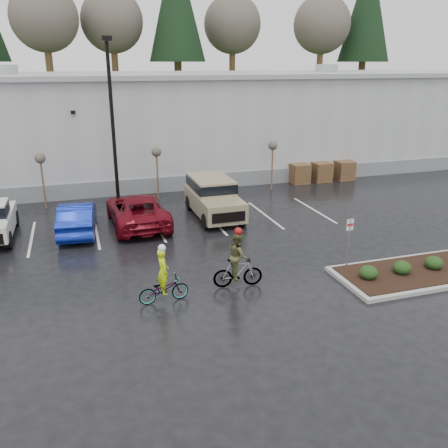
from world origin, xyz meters
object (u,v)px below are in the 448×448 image
object	(u,v)px
pallet_stack_b	(321,172)
cyclist_olive	(238,265)
sapling_mid	(157,155)
car_red	(137,210)
sapling_east	(273,148)
car_blue	(77,217)
suv_tan	(214,198)
fire_lane_sign	(349,238)
pallet_stack_a	(299,174)
pallet_stack_c	(344,170)
cyclist_hivis	(164,284)
sapling_west	(40,161)
lamppost	(111,106)

from	to	relation	value
pallet_stack_b	cyclist_olive	distance (m)	17.67
sapling_mid	cyclist_olive	xyz separation A→B (m)	(0.68, -12.81, -1.88)
car_red	sapling_east	bearing A→B (deg)	-155.72
car_blue	suv_tan	distance (m)	7.08
fire_lane_sign	cyclist_olive	size ratio (longest dim) A/B	0.95
pallet_stack_a	car_blue	size ratio (longest dim) A/B	0.29
pallet_stack_c	cyclist_olive	world-z (taller)	cyclist_olive
sapling_mid	cyclist_hivis	bearing A→B (deg)	-99.36
sapling_west	cyclist_hivis	size ratio (longest dim) A/B	1.49
sapling_east	pallet_stack_a	bearing A→B (deg)	21.80
pallet_stack_c	car_red	size ratio (longest dim) A/B	0.23
car_blue	suv_tan	xyz separation A→B (m)	(7.07, 0.35, 0.26)
lamppost	cyclist_olive	world-z (taller)	lamppost
pallet_stack_b	car_red	world-z (taller)	car_red
sapling_east	cyclist_olive	size ratio (longest dim) A/B	1.38
pallet_stack_b	car_blue	xyz separation A→B (m)	(-16.53, -5.82, 0.09)
pallet_stack_b	car_blue	distance (m)	17.52
sapling_east	car_blue	distance (m)	13.38
pallet_stack_a	fire_lane_sign	size ratio (longest dim) A/B	0.61
cyclist_hivis	lamppost	bearing A→B (deg)	-3.10
pallet_stack_b	cyclist_olive	xyz separation A→B (m)	(-11.02, -13.81, 0.17)
fire_lane_sign	cyclist_olive	bearing A→B (deg)	-179.90
sapling_mid	car_red	world-z (taller)	sapling_mid
sapling_west	sapling_east	xyz separation A→B (m)	(14.00, 0.00, 0.00)
car_blue	cyclist_olive	size ratio (longest dim) A/B	2.01
pallet_stack_b	car_blue	bearing A→B (deg)	-160.60
pallet_stack_c	suv_tan	xyz separation A→B (m)	(-11.26, -5.47, 0.35)
sapling_east	suv_tan	world-z (taller)	sapling_east
sapling_east	sapling_mid	bearing A→B (deg)	180.00
pallet_stack_b	cyclist_olive	size ratio (longest dim) A/B	0.58
car_blue	fire_lane_sign	bearing A→B (deg)	146.68
sapling_west	car_red	world-z (taller)	sapling_west
sapling_east	car_red	world-z (taller)	sapling_east
pallet_stack_b	fire_lane_sign	xyz separation A→B (m)	(-6.40, -13.80, 0.73)
sapling_west	cyclist_hivis	distance (m)	14.00
sapling_west	sapling_east	distance (m)	14.00
pallet_stack_a	cyclist_olive	xyz separation A→B (m)	(-9.32, -13.81, 0.17)
pallet_stack_b	pallet_stack_c	bearing A→B (deg)	0.00
sapling_east	pallet_stack_c	xyz separation A→B (m)	(6.00, 1.00, -2.05)
sapling_east	suv_tan	distance (m)	7.11
sapling_mid	pallet_stack_c	size ratio (longest dim) A/B	2.37
sapling_east	car_blue	xyz separation A→B (m)	(-12.33, -4.82, -1.96)
car_blue	suv_tan	bearing A→B (deg)	-172.22
lamppost	fire_lane_sign	size ratio (longest dim) A/B	4.19
pallet_stack_c	pallet_stack_b	bearing A→B (deg)	180.00
pallet_stack_a	cyclist_olive	distance (m)	16.66
lamppost	sapling_mid	distance (m)	4.00
car_blue	cyclist_hivis	world-z (taller)	cyclist_hivis
fire_lane_sign	car_blue	bearing A→B (deg)	141.76
fire_lane_sign	cyclist_hivis	bearing A→B (deg)	-177.30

